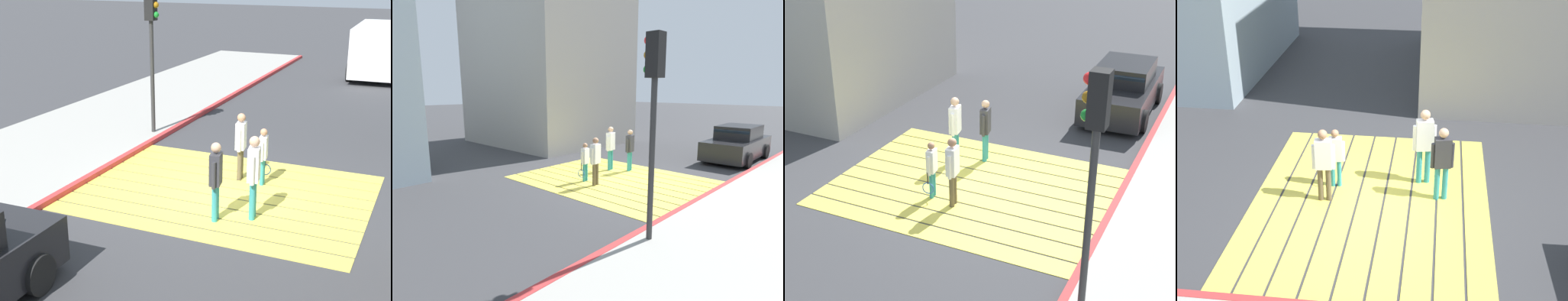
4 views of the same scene
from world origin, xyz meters
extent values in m
plane|color=#38383A|center=(0.00, 0.00, 0.00)|extent=(120.00, 120.00, 0.00)
cube|color=#EAD64C|center=(0.00, -2.20, 0.01)|extent=(6.40, 0.50, 0.01)
cube|color=#EAD64C|center=(0.00, -1.65, 0.01)|extent=(6.40, 0.50, 0.01)
cube|color=#EAD64C|center=(0.00, -1.10, 0.01)|extent=(6.40, 0.50, 0.01)
cube|color=#EAD64C|center=(0.00, -0.55, 0.01)|extent=(6.40, 0.50, 0.01)
cube|color=#EAD64C|center=(0.00, 0.00, 0.01)|extent=(6.40, 0.50, 0.01)
cube|color=#EAD64C|center=(0.00, 0.55, 0.01)|extent=(6.40, 0.50, 0.01)
cube|color=#EAD64C|center=(0.00, 1.10, 0.01)|extent=(6.40, 0.50, 0.01)
cube|color=#EAD64C|center=(0.00, 1.65, 0.01)|extent=(6.40, 0.50, 0.01)
cube|color=#EAD64C|center=(0.00, 2.20, 0.01)|extent=(6.40, 0.50, 0.01)
cylinder|color=teal|center=(0.35, -1.36, 0.39)|extent=(0.12, 0.12, 0.77)
cylinder|color=teal|center=(0.38, -1.53, 0.39)|extent=(0.12, 0.12, 0.77)
cube|color=#333338|center=(0.36, -1.45, 1.10)|extent=(0.27, 0.37, 0.64)
sphere|color=tan|center=(0.36, -1.45, 1.54)|extent=(0.20, 0.20, 0.20)
cylinder|color=#333338|center=(0.33, -1.25, 1.03)|extent=(0.08, 0.08, 0.55)
cylinder|color=#333338|center=(0.40, -1.64, 1.03)|extent=(0.08, 0.08, 0.55)
cylinder|color=brown|center=(0.02, 1.04, 0.38)|extent=(0.11, 0.11, 0.77)
cylinder|color=brown|center=(0.04, 0.87, 0.38)|extent=(0.11, 0.11, 0.77)
cube|color=white|center=(0.03, 0.95, 1.08)|extent=(0.25, 0.36, 0.64)
sphere|color=#9E7051|center=(0.03, 0.95, 1.52)|extent=(0.20, 0.20, 0.20)
cylinder|color=white|center=(0.00, 1.15, 1.02)|extent=(0.08, 0.08, 0.54)
cylinder|color=white|center=(0.05, 0.76, 1.02)|extent=(0.08, 0.08, 0.54)
cylinder|color=teal|center=(1.00, -0.96, 0.41)|extent=(0.12, 0.12, 0.82)
cylinder|color=teal|center=(1.03, -1.14, 0.41)|extent=(0.12, 0.12, 0.82)
cube|color=white|center=(1.01, -1.05, 1.16)|extent=(0.28, 0.39, 0.68)
sphere|color=tan|center=(1.01, -1.05, 1.63)|extent=(0.21, 0.21, 0.21)
cylinder|color=white|center=(0.98, -0.84, 1.09)|extent=(0.09, 0.09, 0.58)
cylinder|color=white|center=(1.05, -1.26, 1.09)|extent=(0.09, 0.09, 0.58)
cylinder|color=teal|center=(0.61, 0.89, 0.32)|extent=(0.10, 0.10, 0.64)
cylinder|color=teal|center=(0.63, 0.75, 0.32)|extent=(0.10, 0.10, 0.64)
cube|color=white|center=(0.62, 0.82, 0.91)|extent=(0.21, 0.30, 0.53)
sphere|color=#9E7051|center=(0.62, 0.82, 1.28)|extent=(0.17, 0.17, 0.17)
cylinder|color=white|center=(0.60, 0.99, 0.85)|extent=(0.07, 0.07, 0.45)
cylinder|color=white|center=(0.65, 0.65, 0.85)|extent=(0.07, 0.07, 0.45)
cylinder|color=black|center=(0.63, 1.01, 0.55)|extent=(0.03, 0.03, 0.28)
torus|color=blue|center=(0.63, 1.01, 0.31)|extent=(0.28, 0.06, 0.28)
camera|label=1|loc=(4.26, -11.17, 4.91)|focal=52.31mm
camera|label=2|loc=(-7.02, 8.92, 3.19)|focal=30.21mm
camera|label=3|loc=(-5.39, 10.94, 6.55)|focal=53.86mm
camera|label=4|loc=(-9.99, -1.28, 6.36)|focal=52.28mm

